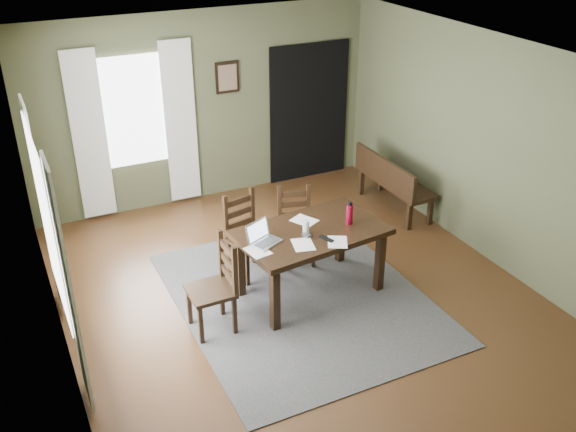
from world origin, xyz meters
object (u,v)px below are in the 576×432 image
laptop (262,237)px  chair_back_left (247,236)px  bench (391,179)px  water_bottle (350,214)px  chair_end (216,287)px  dining_table (311,238)px  chair_back_right (296,227)px

laptop → chair_back_left: bearing=56.2°
bench → water_bottle: size_ratio=5.35×
chair_end → chair_back_left: bearing=140.2°
dining_table → laptop: bearing=174.2°
bench → laptop: size_ratio=3.57×
chair_back_left → water_bottle: (0.92, -0.75, 0.44)m
dining_table → chair_end: 1.21m
dining_table → chair_end: size_ratio=1.65×
chair_end → chair_back_left: chair_end is taller
bench → laptop: (-2.57, -1.36, 0.39)m
chair_end → laptop: 0.71m
bench → dining_table: bearing=124.3°
laptop → water_bottle: bearing=-27.7°
water_bottle → chair_back_left: bearing=140.9°
chair_end → chair_back_left: 1.11m
chair_end → water_bottle: size_ratio=3.87×
dining_table → laptop: 0.61m
laptop → chair_back_right: bearing=18.2°
bench → water_bottle: bearing=132.4°
dining_table → bench: dining_table is taller
chair_end → chair_back_left: (0.70, 0.85, -0.01)m
dining_table → chair_back_left: size_ratio=1.68×
chair_end → water_bottle: water_bottle is taller
dining_table → chair_back_left: bearing=118.0°
dining_table → water_bottle: water_bottle is taller
chair_back_left → chair_back_right: (0.65, 0.01, -0.03)m
laptop → water_bottle: size_ratio=1.50×
chair_back_left → laptop: laptop is taller
chair_back_left → chair_back_right: size_ratio=1.07×
chair_end → chair_back_right: 1.60m
chair_back_right → chair_back_left: bearing=-165.1°
bench → laptop: bearing=117.9°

